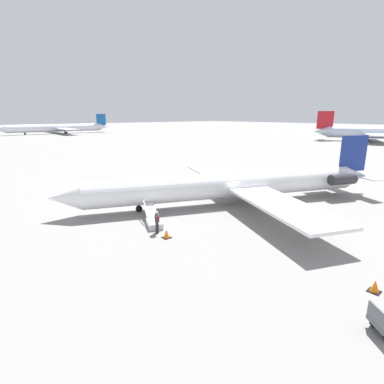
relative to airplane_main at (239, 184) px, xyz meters
name	(u,v)px	position (x,y,z in m)	size (l,w,h in m)	color
ground_plane	(229,204)	(0.87, -0.39, -1.94)	(600.00, 600.00, 0.00)	gray
airplane_main	(239,184)	(0.00, 0.00, 0.00)	(31.77, 25.18, 6.50)	white
airplane_far_left	(58,128)	(-25.33, -133.16, 0.80)	(50.31, 38.87, 9.22)	silver
airplane_taxiing_distant	(376,133)	(-90.36, -17.05, 1.06)	(29.13, 37.24, 10.02)	silver
boarding_stairs	(154,221)	(10.03, -0.38, -1.57)	(2.56, 4.08, 1.64)	silver
passenger	(157,220)	(10.76, 1.20, -0.93)	(0.46, 0.57, 1.74)	#23232D
traffic_cone_near_stairs	(167,234)	(10.79, 2.41, -1.63)	(0.59, 0.59, 0.65)	black
traffic_cone_near_cart	(375,286)	(6.99, 14.89, -1.64)	(0.58, 0.58, 0.64)	black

